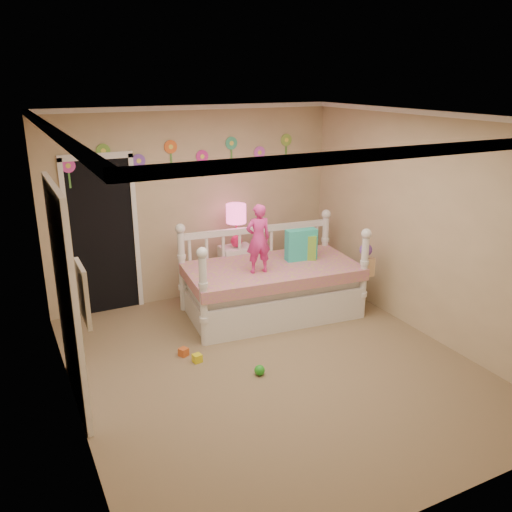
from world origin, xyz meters
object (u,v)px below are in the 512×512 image
nightstand (237,272)px  table_lamp (236,219)px  child (258,239)px  daybed (271,270)px

nightstand → table_lamp: (-0.00, 0.00, 0.76)m
child → nightstand: 1.14m
daybed → table_lamp: table_lamp is taller
daybed → table_lamp: 0.91m
nightstand → daybed: bearing=-76.2°
child → nightstand: size_ratio=1.17×
daybed → child: size_ratio=2.58×
child → table_lamp: child is taller
child → table_lamp: (0.10, 0.87, 0.03)m
child → table_lamp: 0.88m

